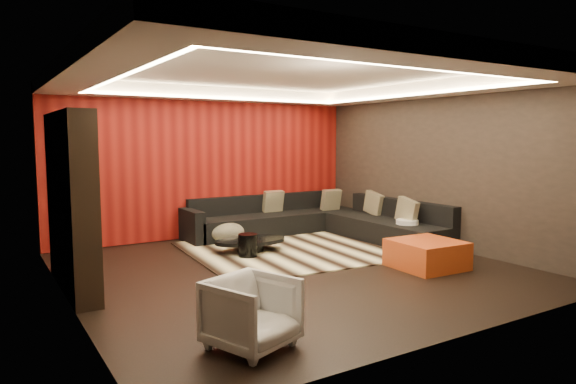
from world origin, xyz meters
TOP-DOWN VIEW (x-y plane):
  - floor at (0.00, 0.00)m, footprint 6.00×6.00m
  - ceiling at (0.00, 0.00)m, footprint 6.00×6.00m
  - wall_back at (0.00, 3.01)m, footprint 6.00×0.02m
  - wall_left at (-3.01, 0.00)m, footprint 0.02×6.00m
  - wall_right at (3.01, 0.00)m, footprint 0.02×6.00m
  - red_feature_wall at (0.00, 2.97)m, footprint 5.98×0.05m
  - soffit_back at (0.00, 2.70)m, footprint 6.00×0.60m
  - soffit_front at (0.00, -2.70)m, footprint 6.00×0.60m
  - soffit_left at (-2.70, 0.00)m, footprint 0.60×4.80m
  - soffit_right at (2.70, 0.00)m, footprint 0.60×4.80m
  - cove_back at (0.00, 2.36)m, footprint 4.80×0.08m
  - cove_front at (0.00, -2.36)m, footprint 4.80×0.08m
  - cove_left at (-2.36, 0.00)m, footprint 0.08×4.80m
  - cove_right at (2.36, 0.00)m, footprint 0.08×4.80m
  - tv_surround at (-2.85, 0.60)m, footprint 0.30×2.00m
  - tv_screen at (-2.69, 0.60)m, footprint 0.04×1.30m
  - tv_shelf at (-2.69, 0.60)m, footprint 0.04×1.60m
  - rug at (0.99, 1.03)m, footprint 4.20×3.27m
  - coffee_table at (-0.00, 1.30)m, footprint 1.34×1.34m
  - drum_stool at (-0.22, 0.97)m, footprint 0.40×0.40m
  - striped_pouf at (-0.03, 2.20)m, footprint 0.68×0.68m
  - white_side_table at (2.50, 0.23)m, footprint 0.45×0.45m
  - orange_ottoman at (1.70, -0.97)m, footprint 0.94×0.94m
  - armchair at (-1.80, -2.18)m, footprint 0.89×0.90m
  - sectional_sofa at (1.73, 1.86)m, footprint 3.65×3.50m
  - throw_pillows at (2.25, 1.69)m, footprint 1.77×2.77m

SIDE VIEW (x-z plane):
  - floor at x=0.00m, z-range -0.02..0.00m
  - rug at x=0.99m, z-range 0.00..0.02m
  - coffee_table at x=0.00m, z-range 0.02..0.22m
  - drum_stool at x=-0.22m, z-range 0.02..0.38m
  - orange_ottoman at x=1.70m, z-range 0.00..0.40m
  - striped_pouf at x=-0.03m, z-range 0.02..0.39m
  - white_side_table at x=2.50m, z-range 0.00..0.48m
  - sectional_sofa at x=1.73m, z-range -0.11..0.64m
  - armchair at x=-1.80m, z-range 0.00..0.64m
  - throw_pillows at x=2.25m, z-range 0.37..0.87m
  - tv_shelf at x=-2.69m, z-range 0.68..0.72m
  - tv_surround at x=-2.85m, z-range 0.00..2.20m
  - wall_back at x=0.00m, z-range 0.00..2.80m
  - wall_left at x=-3.01m, z-range 0.00..2.80m
  - wall_right at x=3.01m, z-range 0.00..2.80m
  - red_feature_wall at x=0.00m, z-range 0.01..2.79m
  - tv_screen at x=-2.69m, z-range 1.05..1.85m
  - cove_back at x=0.00m, z-range 2.58..2.62m
  - cove_front at x=0.00m, z-range 2.58..2.62m
  - cove_left at x=-2.36m, z-range 2.58..2.62m
  - cove_right at x=2.36m, z-range 2.58..2.62m
  - soffit_back at x=0.00m, z-range 2.58..2.80m
  - soffit_front at x=0.00m, z-range 2.58..2.80m
  - soffit_left at x=-2.70m, z-range 2.58..2.80m
  - soffit_right at x=2.70m, z-range 2.58..2.80m
  - ceiling at x=0.00m, z-range 2.80..2.82m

